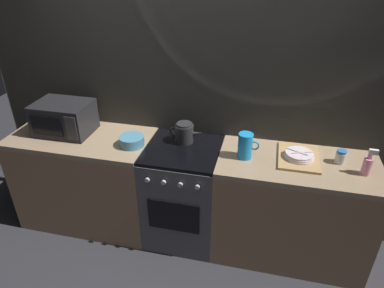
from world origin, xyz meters
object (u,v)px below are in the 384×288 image
(mixing_bowl, at_px, (132,141))
(stove_unit, at_px, (183,193))
(dish_pile, at_px, (299,156))
(pitcher, at_px, (245,146))
(spray_bottle, at_px, (368,165))
(spice_jar, at_px, (341,157))
(kettle, at_px, (185,133))
(microwave, at_px, (64,118))

(mixing_bowl, bearing_deg, stove_unit, 5.99)
(mixing_bowl, bearing_deg, dish_pile, 4.10)
(pitcher, height_order, spray_bottle, spray_bottle)
(spice_jar, height_order, spray_bottle, spray_bottle)
(pitcher, bearing_deg, kettle, 165.29)
(spray_bottle, bearing_deg, microwave, 177.72)
(microwave, height_order, pitcher, microwave)
(pitcher, relative_size, spice_jar, 1.90)
(dish_pile, bearing_deg, pitcher, -170.23)
(pitcher, relative_size, dish_pile, 0.50)
(mixing_bowl, height_order, pitcher, pitcher)
(stove_unit, distance_m, mixing_bowl, 0.64)
(dish_pile, height_order, spice_jar, spice_jar)
(microwave, distance_m, mixing_bowl, 0.65)
(microwave, bearing_deg, spray_bottle, -2.28)
(microwave, bearing_deg, mixing_bowl, -7.72)
(stove_unit, height_order, pitcher, pitcher)
(mixing_bowl, height_order, spice_jar, spice_jar)
(microwave, relative_size, dish_pile, 1.15)
(kettle, relative_size, pitcher, 1.42)
(spray_bottle, bearing_deg, dish_pile, 167.20)
(spray_bottle, bearing_deg, mixing_bowl, 179.71)
(spice_jar, bearing_deg, microwave, -179.44)
(kettle, height_order, pitcher, pitcher)
(microwave, xyz_separation_m, kettle, (1.04, 0.07, -0.05))
(dish_pile, relative_size, spray_bottle, 1.97)
(pitcher, xyz_separation_m, spray_bottle, (0.85, -0.03, -0.02))
(stove_unit, relative_size, microwave, 1.96)
(dish_pile, bearing_deg, kettle, 175.99)
(microwave, height_order, mixing_bowl, microwave)
(microwave, distance_m, kettle, 1.04)
(kettle, bearing_deg, dish_pile, -4.01)
(microwave, relative_size, spice_jar, 4.38)
(mixing_bowl, relative_size, spray_bottle, 0.99)
(stove_unit, bearing_deg, spray_bottle, -2.21)
(dish_pile, distance_m, spray_bottle, 0.46)
(microwave, height_order, kettle, microwave)
(spice_jar, xyz_separation_m, spray_bottle, (0.16, -0.12, 0.03))
(kettle, height_order, mixing_bowl, kettle)
(stove_unit, distance_m, dish_pile, 1.01)
(dish_pile, bearing_deg, spice_jar, 2.94)
(stove_unit, bearing_deg, spice_jar, 3.15)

